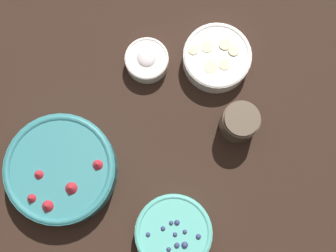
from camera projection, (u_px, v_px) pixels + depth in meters
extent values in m
plane|color=black|center=(172.00, 147.00, 1.13)|extent=(4.00, 4.00, 0.00)
cylinder|color=teal|center=(62.00, 170.00, 1.09)|extent=(0.26, 0.26, 0.06)
torus|color=teal|center=(59.00, 169.00, 1.06)|extent=(0.26, 0.26, 0.02)
cylinder|color=red|center=(60.00, 169.00, 1.07)|extent=(0.20, 0.20, 0.02)
cone|color=red|center=(47.00, 206.00, 1.03)|extent=(0.03, 0.03, 0.03)
cone|color=red|center=(97.00, 165.00, 1.05)|extent=(0.04, 0.04, 0.02)
cone|color=red|center=(31.00, 198.00, 1.04)|extent=(0.04, 0.04, 0.03)
cone|color=red|center=(70.00, 187.00, 1.04)|extent=(0.03, 0.03, 0.03)
cone|color=red|center=(38.00, 175.00, 1.05)|extent=(0.03, 0.03, 0.02)
cylinder|color=#56B7A8|center=(173.00, 233.00, 1.07)|extent=(0.17, 0.17, 0.05)
torus|color=#56B7A8|center=(174.00, 233.00, 1.04)|extent=(0.17, 0.17, 0.01)
cylinder|color=navy|center=(174.00, 233.00, 1.05)|extent=(0.14, 0.14, 0.02)
sphere|color=navy|center=(177.00, 223.00, 1.04)|extent=(0.01, 0.01, 0.01)
sphere|color=navy|center=(177.00, 245.00, 1.03)|extent=(0.01, 0.01, 0.01)
sphere|color=navy|center=(148.00, 235.00, 1.04)|extent=(0.01, 0.01, 0.01)
sphere|color=navy|center=(169.00, 249.00, 1.03)|extent=(0.01, 0.01, 0.01)
sphere|color=navy|center=(198.00, 237.00, 1.04)|extent=(0.01, 0.01, 0.01)
sphere|color=navy|center=(185.00, 245.00, 1.03)|extent=(0.01, 0.01, 0.01)
sphere|color=navy|center=(175.00, 235.00, 1.04)|extent=(0.01, 0.01, 0.01)
sphere|color=navy|center=(163.00, 228.00, 1.04)|extent=(0.01, 0.01, 0.01)
sphere|color=navy|center=(171.00, 223.00, 1.04)|extent=(0.01, 0.01, 0.01)
sphere|color=navy|center=(185.00, 232.00, 1.04)|extent=(0.01, 0.01, 0.01)
cylinder|color=white|center=(217.00, 58.00, 1.15)|extent=(0.17, 0.17, 0.05)
torus|color=white|center=(217.00, 55.00, 1.13)|extent=(0.17, 0.17, 0.01)
cylinder|color=beige|center=(217.00, 56.00, 1.13)|extent=(0.13, 0.13, 0.01)
cylinder|color=beige|center=(211.00, 67.00, 1.12)|extent=(0.03, 0.03, 0.00)
cylinder|color=beige|center=(207.00, 47.00, 1.13)|extent=(0.03, 0.03, 0.00)
cylinder|color=beige|center=(193.00, 50.00, 1.12)|extent=(0.02, 0.02, 0.01)
cylinder|color=beige|center=(224.00, 65.00, 1.12)|extent=(0.03, 0.03, 0.01)
cylinder|color=beige|center=(225.00, 44.00, 1.13)|extent=(0.03, 0.03, 0.01)
cylinder|color=beige|center=(234.00, 51.00, 1.12)|extent=(0.03, 0.03, 0.01)
cylinder|color=white|center=(147.00, 61.00, 1.15)|extent=(0.11, 0.11, 0.04)
torus|color=white|center=(147.00, 58.00, 1.13)|extent=(0.11, 0.11, 0.01)
cylinder|color=silver|center=(147.00, 59.00, 1.14)|extent=(0.09, 0.09, 0.01)
ellipsoid|color=silver|center=(147.00, 58.00, 1.13)|extent=(0.05, 0.05, 0.02)
cylinder|color=brown|center=(239.00, 123.00, 1.10)|extent=(0.09, 0.09, 0.08)
cylinder|color=#472819|center=(239.00, 123.00, 1.11)|extent=(0.07, 0.07, 0.06)
cylinder|color=brown|center=(242.00, 119.00, 1.06)|extent=(0.08, 0.08, 0.01)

